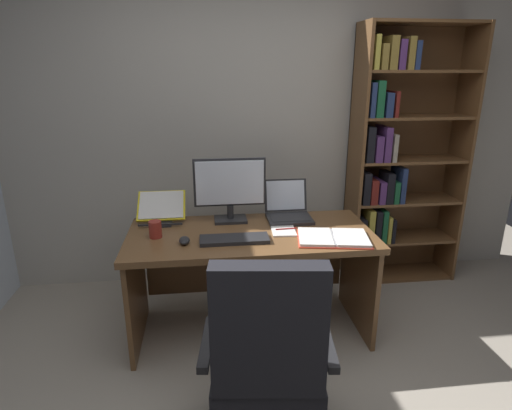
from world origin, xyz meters
TOP-DOWN VIEW (x-y plane):
  - wall_back at (0.00, 1.93)m, footprint 4.62×0.12m
  - desk at (-0.17, 1.09)m, footprint 1.56×0.72m
  - bookshelf at (1.08, 1.69)m, footprint 0.91×0.33m
  - office_chair at (-0.20, 0.08)m, footprint 0.65×0.60m
  - monitor at (-0.28, 1.25)m, footprint 0.48×0.16m
  - laptop at (0.12, 1.26)m, footprint 0.30×0.32m
  - keyboard at (-0.28, 0.89)m, footprint 0.42×0.15m
  - computer_mouse at (-0.58, 0.89)m, footprint 0.06×0.10m
  - reading_stand_with_book at (-0.75, 1.32)m, footprint 0.32×0.28m
  - open_binder at (0.32, 0.84)m, footprint 0.48×0.36m
  - notepad at (0.04, 1.02)m, footprint 0.16×0.22m
  - pen at (0.06, 1.02)m, footprint 0.14×0.01m
  - coffee_mug at (-0.76, 1.01)m, footprint 0.08×0.08m

SIDE VIEW (x-z plane):
  - office_chair at x=-0.20m, z-range -0.08..0.93m
  - desk at x=-0.17m, z-range 0.16..0.89m
  - notepad at x=0.04m, z-range 0.73..0.74m
  - open_binder at x=0.32m, z-range 0.73..0.75m
  - keyboard at x=-0.28m, z-range 0.73..0.75m
  - pen at x=0.06m, z-range 0.74..0.75m
  - computer_mouse at x=-0.58m, z-range 0.73..0.77m
  - laptop at x=0.12m, z-range 0.66..0.90m
  - coffee_mug at x=-0.76m, z-range 0.73..0.83m
  - reading_stand_with_book at x=-0.75m, z-range 0.73..0.90m
  - monitor at x=-0.28m, z-range 0.73..1.17m
  - bookshelf at x=1.08m, z-range -0.01..2.05m
  - wall_back at x=0.00m, z-range 0.00..2.52m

